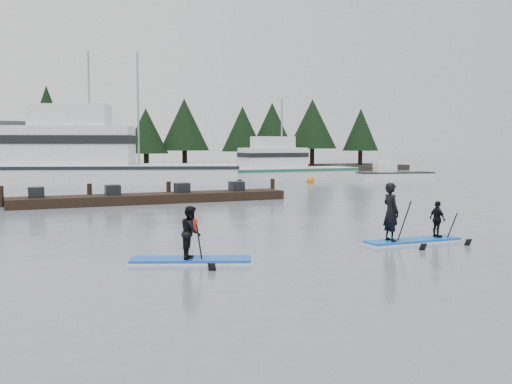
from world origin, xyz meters
name	(u,v)px	position (x,y,z in m)	size (l,w,h in m)	color
ground	(345,245)	(0.00, 0.00, 0.00)	(160.00, 160.00, 0.00)	slate
far_shore	(94,172)	(0.00, 42.00, 0.30)	(70.00, 8.00, 0.60)	#2D281E
treeline	(94,175)	(0.00, 42.00, 0.00)	(60.00, 4.00, 8.00)	black
fishing_boat_large	(96,173)	(-1.96, 29.37, 0.84)	(20.22, 12.22, 10.84)	white
fishing_boat_medium	(284,173)	(13.66, 29.02, 0.51)	(12.06, 3.71, 7.48)	white
skiff	(395,176)	(20.61, 22.98, 0.35)	(6.00, 1.80, 0.70)	white
floating_dock	(153,198)	(-1.79, 14.26, 0.23)	(13.74, 1.83, 0.46)	black
buoy_c	(310,183)	(13.25, 24.02, 0.00)	(0.61, 0.61, 0.61)	orange
paddleboard_solo	(191,242)	(-4.85, -0.43, 0.51)	(3.02, 1.89, 1.86)	blue
paddleboard_duo	(408,221)	(1.85, -0.55, 0.65)	(3.07, 1.15, 2.34)	blue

